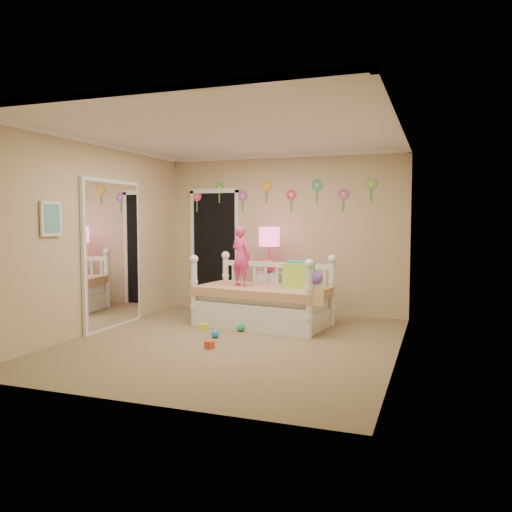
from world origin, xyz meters
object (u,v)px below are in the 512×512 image
at_px(child, 241,256).
at_px(nightstand, 269,294).
at_px(table_lamp, 269,242).
at_px(daybed, 263,290).

height_order(child, nightstand, child).
xyz_separation_m(child, table_lamp, (0.18, 0.78, 0.17)).
bearing_deg(daybed, child, -161.40).
bearing_deg(daybed, nightstand, 108.76).
xyz_separation_m(daybed, nightstand, (-0.14, 0.72, -0.16)).
relative_size(child, nightstand, 1.24).
bearing_deg(table_lamp, nightstand, 93.58).
bearing_deg(table_lamp, daybed, -78.97).
distance_m(daybed, table_lamp, 0.99).
xyz_separation_m(daybed, child, (-0.32, -0.06, 0.49)).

